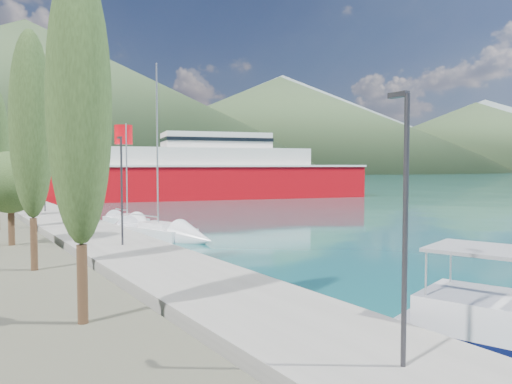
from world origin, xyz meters
TOP-DOWN VIEW (x-y plane):
  - ground at (0.00, 120.00)m, footprint 1400.00×1400.00m
  - quay at (-9.00, 26.00)m, footprint 5.00×88.00m
  - hills_far at (138.59, 618.73)m, footprint 1480.00×900.00m
  - hills_near at (98.04, 372.50)m, footprint 1010.00×520.00m
  - lamp_posts at (-9.00, 15.19)m, footprint 0.15×44.71m
  - sailboat_near at (-3.65, 18.95)m, footprint 5.16×9.73m
  - sailboat_mid at (-3.47, 28.13)m, footprint 3.12×6.88m
  - ferry at (14.63, 59.54)m, footprint 61.66×26.99m

SIDE VIEW (x-z plane):
  - ground at x=0.00m, z-range 0.00..0.00m
  - sailboat_mid at x=-3.47m, z-range -4.59..5.15m
  - sailboat_near at x=-3.65m, z-range -6.46..7.10m
  - quay at x=-9.00m, z-range 0.00..0.80m
  - ferry at x=14.63m, z-range -2.35..9.64m
  - lamp_posts at x=-9.00m, z-range 1.05..7.11m
  - hills_near at x=98.04m, z-range -8.32..106.68m
  - hills_far at x=138.59m, z-range -12.61..167.39m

